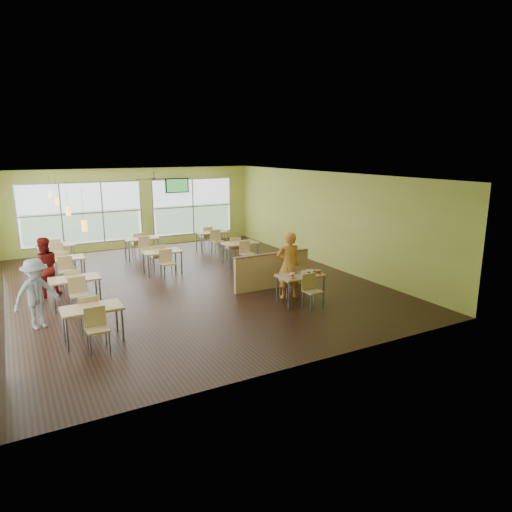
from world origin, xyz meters
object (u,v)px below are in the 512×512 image
Objects in this scene: food_basket at (317,271)px; main_table at (301,279)px; man_plaid at (289,265)px; half_wall_divider at (272,270)px.

main_table is at bearing 179.97° from food_basket.
food_basket is (0.51, -0.00, 0.15)m from main_table.
man_plaid is 7.67× the size of food_basket.
main_table is 1.45m from half_wall_divider.
main_table is at bearing 113.79° from man_plaid.
food_basket is (0.59, -0.46, -0.13)m from man_plaid.
half_wall_divider is 1.07m from man_plaid.
half_wall_divider is 10.10× the size of food_basket.
main_table is 0.53m from food_basket.
main_table is at bearing -90.00° from half_wall_divider.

